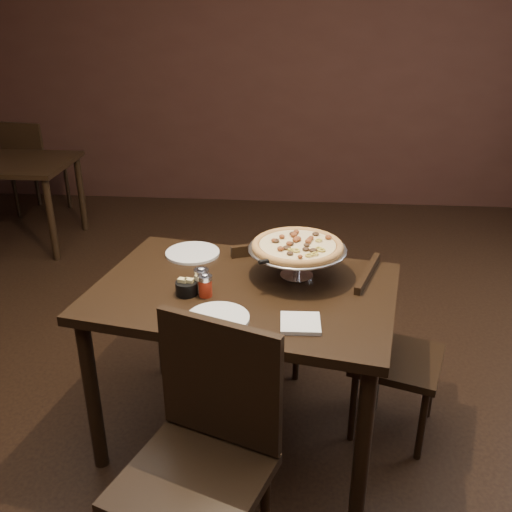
{
  "coord_description": "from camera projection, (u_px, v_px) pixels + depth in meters",
  "views": [
    {
      "loc": [
        0.33,
        -2.26,
        1.99
      ],
      "look_at": [
        0.14,
        0.0,
        0.95
      ],
      "focal_mm": 40.0,
      "sensor_mm": 36.0,
      "label": 1
    }
  ],
  "objects": [
    {
      "name": "bg_chair_far",
      "position": [
        33.0,
        164.0,
        5.48
      ],
      "size": [
        0.5,
        0.5,
        0.93
      ],
      "rotation": [
        0.0,
        0.0,
        2.99
      ],
      "color": "black",
      "rests_on": "ground"
    },
    {
      "name": "dining_table",
      "position": [
        244.0,
        309.0,
        2.55
      ],
      "size": [
        1.45,
        1.1,
        0.82
      ],
      "rotation": [
        0.0,
        0.0,
        -0.18
      ],
      "color": "black",
      "rests_on": "ground"
    },
    {
      "name": "chair_far",
      "position": [
        263.0,
        301.0,
        3.09
      ],
      "size": [
        0.53,
        0.53,
        0.88
      ],
      "rotation": [
        0.0,
        0.0,
        3.53
      ],
      "color": "black",
      "rests_on": "ground"
    },
    {
      "name": "parmesan_shaker",
      "position": [
        202.0,
        280.0,
        2.46
      ],
      "size": [
        0.07,
        0.07,
        0.12
      ],
      "color": "beige",
      "rests_on": "dining_table"
    },
    {
      "name": "room",
      "position": [
        238.0,
        153.0,
        2.33
      ],
      "size": [
        6.04,
        7.04,
        2.84
      ],
      "color": "black",
      "rests_on": "ground"
    },
    {
      "name": "napkin_stack",
      "position": [
        300.0,
        323.0,
        2.22
      ],
      "size": [
        0.16,
        0.16,
        0.02
      ],
      "primitive_type": "cube",
      "rotation": [
        0.0,
        0.0,
        0.04
      ],
      "color": "silver",
      "rests_on": "dining_table"
    },
    {
      "name": "background_table",
      "position": [
        2.0,
        172.0,
        4.8
      ],
      "size": [
        1.17,
        0.78,
        0.73
      ],
      "color": "black",
      "rests_on": "ground"
    },
    {
      "name": "plate_near",
      "position": [
        218.0,
        318.0,
        2.26
      ],
      "size": [
        0.25,
        0.25,
        0.01
      ],
      "primitive_type": "cylinder",
      "color": "white",
      "rests_on": "dining_table"
    },
    {
      "name": "serving_spatula",
      "position": [
        273.0,
        261.0,
        2.42
      ],
      "size": [
        0.16,
        0.16,
        0.02
      ],
      "rotation": [
        0.0,
        0.0,
        -1.04
      ],
      "color": "silver",
      "rests_on": "pizza_stand"
    },
    {
      "name": "pepper_flake_shaker",
      "position": [
        205.0,
        285.0,
        2.42
      ],
      "size": [
        0.06,
        0.06,
        0.11
      ],
      "color": "maroon",
      "rests_on": "dining_table"
    },
    {
      "name": "chair_near",
      "position": [
        203.0,
        452.0,
        1.98
      ],
      "size": [
        0.6,
        0.6,
        1.0
      ],
      "rotation": [
        0.0,
        0.0,
        -0.36
      ],
      "color": "black",
      "rests_on": "ground"
    },
    {
      "name": "chair_side",
      "position": [
        385.0,
        346.0,
        2.72
      ],
      "size": [
        0.5,
        0.5,
        0.85
      ],
      "rotation": [
        0.0,
        0.0,
        1.25
      ],
      "color": "black",
      "rests_on": "ground"
    },
    {
      "name": "plate_left",
      "position": [
        193.0,
        253.0,
        2.83
      ],
      "size": [
        0.27,
        0.27,
        0.01
      ],
      "primitive_type": "cylinder",
      "color": "white",
      "rests_on": "dining_table"
    },
    {
      "name": "pizza_stand",
      "position": [
        297.0,
        246.0,
        2.55
      ],
      "size": [
        0.45,
        0.45,
        0.18
      ],
      "color": "silver",
      "rests_on": "dining_table"
    },
    {
      "name": "packet_caddy",
      "position": [
        186.0,
        287.0,
        2.44
      ],
      "size": [
        0.1,
        0.1,
        0.07
      ],
      "rotation": [
        0.0,
        0.0,
        -0.21
      ],
      "color": "black",
      "rests_on": "dining_table"
    }
  ]
}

